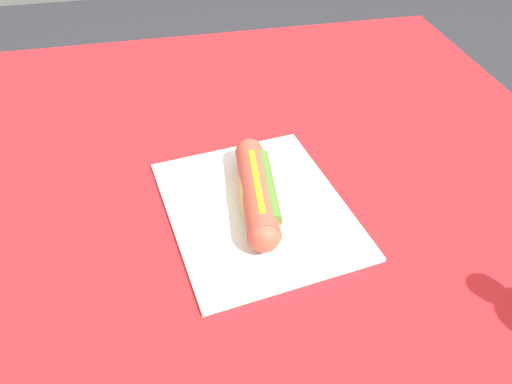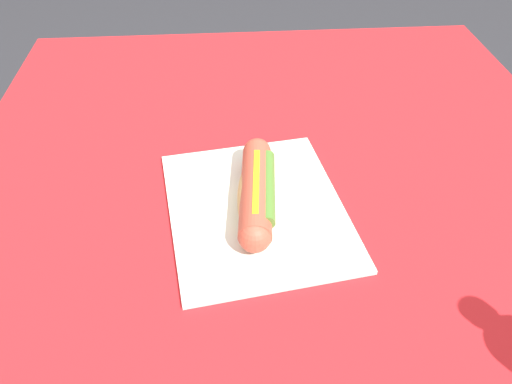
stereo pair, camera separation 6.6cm
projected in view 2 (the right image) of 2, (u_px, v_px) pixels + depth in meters
name	position (u px, v px, depth m)	size (l,w,h in m)	color
dining_table	(285.00, 267.00, 0.77)	(1.17, 0.97, 0.74)	brown
paper_wrapper	(256.00, 207.00, 0.68)	(0.28, 0.23, 0.01)	silver
hot_dog	(257.00, 191.00, 0.66)	(0.21, 0.06, 0.05)	tan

